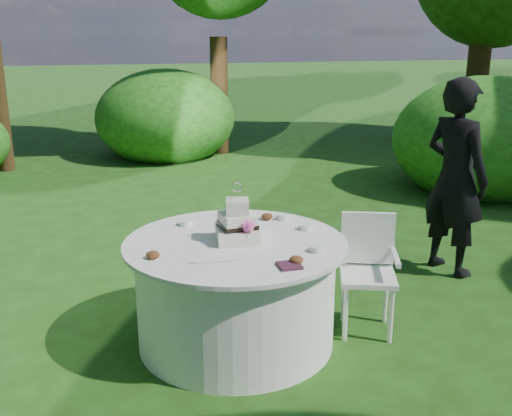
# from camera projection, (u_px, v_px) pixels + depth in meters

# --- Properties ---
(ground) EXTENTS (80.00, 80.00, 0.00)m
(ground) POSITION_uv_depth(u_px,v_px,m) (236.00, 340.00, 4.38)
(ground) COLOR #1F3A10
(ground) RESTS_ON ground
(napkins) EXTENTS (0.14, 0.14, 0.02)m
(napkins) POSITION_uv_depth(u_px,v_px,m) (289.00, 265.00, 3.71)
(napkins) COLOR #401B2F
(napkins) RESTS_ON table
(feather_plume) EXTENTS (0.48, 0.07, 0.01)m
(feather_plume) POSITION_uv_depth(u_px,v_px,m) (225.00, 259.00, 3.82)
(feather_plume) COLOR white
(feather_plume) RESTS_ON table
(guest) EXTENTS (0.61, 0.76, 1.80)m
(guest) POSITION_uv_depth(u_px,v_px,m) (455.00, 178.00, 5.42)
(guest) COLOR black
(guest) RESTS_ON ground
(table) EXTENTS (1.56, 1.56, 0.77)m
(table) POSITION_uv_depth(u_px,v_px,m) (236.00, 292.00, 4.27)
(table) COLOR white
(table) RESTS_ON ground
(cake) EXTENTS (0.32, 0.32, 0.42)m
(cake) POSITION_uv_depth(u_px,v_px,m) (238.00, 225.00, 4.14)
(cake) COLOR silver
(cake) RESTS_ON table
(chair) EXTENTS (0.51, 0.51, 0.88)m
(chair) POSITION_uv_depth(u_px,v_px,m) (368.00, 263.00, 4.45)
(chair) COLOR silver
(chair) RESTS_ON ground
(votives) EXTENTS (0.94, 0.89, 0.04)m
(votives) POSITION_uv_depth(u_px,v_px,m) (272.00, 228.00, 4.37)
(votives) COLOR white
(votives) RESTS_ON table
(petal_cups) EXTENTS (1.03, 1.02, 0.05)m
(petal_cups) POSITION_uv_depth(u_px,v_px,m) (240.00, 242.00, 4.08)
(petal_cups) COLOR #562D16
(petal_cups) RESTS_ON table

